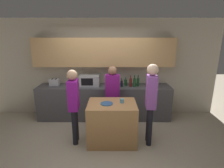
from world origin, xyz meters
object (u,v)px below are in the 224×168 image
object	(u,v)px
bottle_1	(126,82)
bottle_2	(131,82)
microwave	(90,80)
bottle_4	(138,82)
cup_0	(122,101)
person_left	(112,92)
bottle_0	(122,84)
plate_on_island	(107,104)
potted_plant	(151,78)
person_center	(151,98)
person_right	(74,101)
toaster	(54,82)
bottle_3	(134,82)

from	to	relation	value
bottle_1	bottle_2	xyz separation A→B (m)	(0.12, -0.11, 0.03)
microwave	bottle_2	bearing A→B (deg)	-5.99
bottle_4	cup_0	xyz separation A→B (m)	(-0.49, -1.13, -0.11)
microwave	person_left	size ratio (longest dim) A/B	0.33
bottle_0	plate_on_island	xyz separation A→B (m)	(-0.37, -1.12, -0.12)
microwave	plate_on_island	xyz separation A→B (m)	(0.50, -1.25, -0.18)
potted_plant	plate_on_island	world-z (taller)	potted_plant
bottle_0	bottle_4	size ratio (longest dim) A/B	0.76
person_center	bottle_0	bearing A→B (deg)	30.05
bottle_0	bottle_2	bearing A→B (deg)	4.20
plate_on_island	bottle_1	bearing A→B (deg)	68.77
microwave	cup_0	world-z (taller)	microwave
plate_on_island	cup_0	world-z (taller)	cup_0
potted_plant	person_center	bearing A→B (deg)	-101.59
person_center	person_right	bearing A→B (deg)	94.31
bottle_1	bottle_4	distance (m)	0.34
toaster	potted_plant	world-z (taller)	potted_plant
microwave	cup_0	distance (m)	1.45
bottle_0	person_right	size ratio (longest dim) A/B	0.14
bottle_0	bottle_4	world-z (taller)	bottle_4
bottle_1	person_center	size ratio (longest dim) A/B	0.13
bottle_4	person_center	size ratio (longest dim) A/B	0.17
bottle_1	plate_on_island	distance (m)	1.34
person_center	person_right	xyz separation A→B (m)	(-1.58, 0.03, -0.08)
person_right	bottle_4	bearing A→B (deg)	125.60
bottle_0	bottle_3	size ratio (longest dim) A/B	0.72
potted_plant	bottle_1	distance (m)	0.69
microwave	bottle_2	distance (m)	1.11
bottle_3	plate_on_island	distance (m)	1.33
microwave	person_right	world-z (taller)	person_right
bottle_0	person_center	xyz separation A→B (m)	(0.53, -1.16, 0.02)
toaster	person_right	size ratio (longest dim) A/B	0.16
bottle_1	microwave	bearing A→B (deg)	179.82
bottle_0	bottle_1	size ratio (longest dim) A/B	1.04
microwave	potted_plant	xyz separation A→B (m)	(1.66, 0.00, 0.05)
bottle_3	plate_on_island	bearing A→B (deg)	-122.60
toaster	potted_plant	size ratio (longest dim) A/B	0.66
bottle_4	cup_0	distance (m)	1.24
toaster	person_left	bearing A→B (deg)	-20.26
plate_on_island	cup_0	bearing A→B (deg)	11.05
potted_plant	bottle_1	bearing A→B (deg)	-179.61
microwave	bottle_0	size ratio (longest dim) A/B	2.26
cup_0	person_center	world-z (taller)	person_center
potted_plant	person_right	world-z (taller)	person_right
bottle_3	toaster	bearing A→B (deg)	176.29
bottle_3	bottle_0	bearing A→B (deg)	178.98
plate_on_island	person_center	distance (m)	0.91
bottle_0	person_center	world-z (taller)	person_center
bottle_2	person_right	size ratio (longest dim) A/B	0.19
bottle_4	bottle_3	bearing A→B (deg)	-142.48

